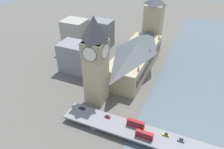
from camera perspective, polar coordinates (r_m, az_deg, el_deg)
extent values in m
plane|color=#605E56|center=(193.29, 9.82, -0.81)|extent=(600.00, 600.00, 0.00)
cube|color=slate|center=(190.19, 19.76, -3.04)|extent=(56.34, 360.00, 0.30)
cube|color=tan|center=(198.45, 6.14, 3.76)|extent=(26.81, 83.81, 19.42)
cube|color=black|center=(194.98, 9.93, 3.19)|extent=(0.40, 77.10, 5.83)
pyramid|color=#474C51|center=(192.62, 6.36, 7.07)|extent=(26.28, 82.13, 6.06)
cone|color=#9E8966|center=(218.40, 12.17, 9.58)|extent=(2.20, 2.20, 5.00)
cone|color=#9E8966|center=(189.99, 9.92, 6.21)|extent=(2.20, 2.20, 5.00)
cone|color=#9E8966|center=(162.84, 6.93, 1.67)|extent=(2.20, 2.20, 5.00)
cube|color=tan|center=(153.01, -4.19, 0.54)|extent=(13.91, 13.91, 48.08)
cube|color=tan|center=(144.32, -4.48, 6.52)|extent=(14.75, 14.75, 12.52)
cylinder|color=black|center=(141.38, -1.90, 6.02)|extent=(0.50, 10.21, 10.21)
cylinder|color=silver|center=(141.33, -1.85, 6.01)|extent=(0.62, 9.46, 9.46)
cylinder|color=black|center=(147.55, -6.95, 6.99)|extent=(0.50, 10.21, 10.21)
cylinder|color=silver|center=(147.61, -6.99, 7.00)|extent=(0.62, 9.46, 9.46)
cylinder|color=black|center=(149.99, -3.20, 7.63)|extent=(10.21, 0.50, 10.21)
cylinder|color=silver|center=(150.11, -3.18, 7.66)|extent=(9.46, 0.62, 9.46)
cylinder|color=black|center=(138.79, -5.85, 5.31)|extent=(10.21, 0.50, 10.21)
cylinder|color=silver|center=(138.68, -5.87, 5.29)|extent=(9.46, 0.62, 9.46)
pyramid|color=#424247|center=(138.51, -4.74, 11.92)|extent=(14.19, 14.19, 16.59)
cube|color=tan|center=(241.40, 10.60, 12.30)|extent=(17.97, 17.97, 46.04)
pyramid|color=#474C51|center=(233.54, 11.30, 18.51)|extent=(17.97, 17.97, 8.09)
cube|color=slate|center=(138.03, 16.33, -17.79)|extent=(3.00, 12.81, 3.49)
cube|color=slate|center=(146.97, -3.73, -12.20)|extent=(3.00, 12.81, 3.49)
cube|color=gray|center=(136.28, 16.49, -17.16)|extent=(144.68, 15.07, 1.20)
cube|color=red|center=(139.37, 6.15, -12.96)|extent=(11.17, 2.48, 1.93)
cube|color=black|center=(139.10, 6.16, -12.85)|extent=(10.05, 2.54, 0.85)
cube|color=red|center=(137.88, 6.21, -12.35)|extent=(10.95, 2.48, 2.27)
cube|color=black|center=(137.80, 6.21, -12.32)|extent=(10.05, 2.54, 1.09)
cube|color=#A01515|center=(137.02, 6.24, -11.99)|extent=(10.84, 2.36, 0.16)
cylinder|color=black|center=(141.69, 4.42, -12.38)|extent=(1.05, 0.28, 1.05)
cylinder|color=black|center=(140.19, 4.10, -12.99)|extent=(1.05, 0.28, 1.05)
cylinder|color=black|center=(139.98, 8.13, -13.40)|extent=(1.05, 0.28, 1.05)
cylinder|color=black|center=(138.45, 7.85, -14.03)|extent=(1.05, 0.28, 1.05)
cube|color=red|center=(133.91, 8.40, -15.65)|extent=(10.62, 2.44, 1.90)
cube|color=black|center=(133.63, 8.41, -15.54)|extent=(9.56, 2.50, 0.84)
cube|color=red|center=(132.38, 8.47, -15.06)|extent=(10.41, 2.44, 2.23)
cube|color=black|center=(132.30, 8.47, -15.03)|extent=(9.56, 2.50, 1.07)
cube|color=#A01515|center=(131.50, 8.51, -14.71)|extent=(10.30, 2.31, 0.16)
cylinder|color=black|center=(135.95, 6.63, -15.05)|extent=(1.00, 0.28, 1.00)
cylinder|color=black|center=(134.51, 6.32, -15.70)|extent=(1.00, 0.28, 1.00)
cylinder|color=black|center=(134.75, 10.37, -16.05)|extent=(1.00, 0.28, 1.00)
cylinder|color=black|center=(133.30, 10.11, -16.73)|extent=(1.00, 0.28, 1.00)
cube|color=maroon|center=(144.94, -1.18, -10.99)|extent=(3.97, 1.74, 0.63)
cube|color=black|center=(144.51, -1.14, -10.84)|extent=(2.06, 1.57, 0.50)
cylinder|color=black|center=(146.09, -1.61, -10.68)|extent=(0.61, 0.22, 0.61)
cylinder|color=black|center=(145.08, -1.88, -11.07)|extent=(0.61, 0.22, 0.61)
cylinder|color=black|center=(145.13, -0.48, -11.03)|extent=(0.61, 0.22, 0.61)
cylinder|color=black|center=(144.11, -0.74, -11.42)|extent=(0.61, 0.22, 0.61)
cube|color=gold|center=(138.20, 13.91, -15.04)|extent=(4.09, 1.86, 0.56)
cube|color=black|center=(137.79, 13.99, -14.90)|extent=(2.13, 1.68, 0.55)
cylinder|color=black|center=(139.01, 13.31, -14.69)|extent=(0.61, 0.22, 0.61)
cylinder|color=black|center=(137.85, 13.15, -15.18)|extent=(0.61, 0.22, 0.61)
cylinder|color=black|center=(138.85, 14.65, -15.01)|extent=(0.61, 0.22, 0.61)
cylinder|color=black|center=(137.69, 14.50, -15.50)|extent=(0.61, 0.22, 0.61)
cube|color=black|center=(152.38, -7.84, -8.74)|extent=(4.39, 1.85, 0.57)
cube|color=black|center=(151.96, -7.82, -8.60)|extent=(2.28, 1.67, 0.53)
cylinder|color=black|center=(153.76, -8.24, -8.42)|extent=(0.65, 0.22, 0.65)
cylinder|color=black|center=(152.73, -8.57, -8.79)|extent=(0.65, 0.22, 0.65)
cylinder|color=black|center=(152.30, -7.11, -8.79)|extent=(0.65, 0.22, 0.65)
cylinder|color=black|center=(151.26, -7.43, -9.17)|extent=(0.65, 0.22, 0.65)
cube|color=slate|center=(137.54, 17.56, -16.05)|extent=(4.22, 1.84, 0.71)
cube|color=black|center=(137.08, 17.65, -15.89)|extent=(2.19, 1.66, 0.55)
cylinder|color=black|center=(138.29, 16.90, -15.72)|extent=(0.65, 0.22, 0.65)
cylinder|color=black|center=(137.15, 16.78, -16.22)|extent=(0.65, 0.22, 0.65)
cylinder|color=black|center=(138.34, 18.29, -16.03)|extent=(0.65, 0.22, 0.65)
cylinder|color=black|center=(137.20, 18.18, -16.53)|extent=(0.65, 0.22, 0.65)
cube|color=slate|center=(241.17, -2.80, 10.65)|extent=(23.84, 17.78, 29.20)
cube|color=gray|center=(196.22, -8.69, 4.34)|extent=(33.36, 19.93, 26.31)
cube|color=#A39E93|center=(233.84, -9.46, 10.00)|extent=(23.31, 20.94, 32.99)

